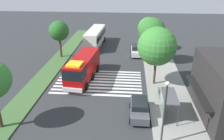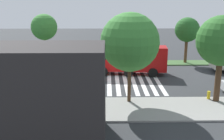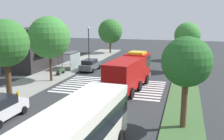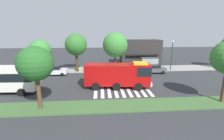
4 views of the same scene
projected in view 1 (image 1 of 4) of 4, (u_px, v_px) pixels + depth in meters
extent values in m
plane|color=#2D3033|center=(98.00, 84.00, 30.21)|extent=(120.00, 120.00, 0.00)
cube|color=gray|center=(166.00, 87.00, 29.48)|extent=(60.00, 5.11, 0.14)
cube|color=#3D6033|center=(40.00, 82.00, 30.80)|extent=(60.00, 3.00, 0.14)
cube|color=silver|center=(102.00, 71.00, 34.23)|extent=(0.45, 11.81, 0.01)
cube|color=silver|center=(101.00, 74.00, 33.41)|extent=(0.45, 11.81, 0.01)
cube|color=silver|center=(100.00, 76.00, 32.58)|extent=(0.45, 11.81, 0.01)
cube|color=silver|center=(100.00, 79.00, 31.76)|extent=(0.45, 11.81, 0.01)
cube|color=silver|center=(99.00, 82.00, 30.94)|extent=(0.45, 11.81, 0.01)
cube|color=silver|center=(98.00, 85.00, 30.12)|extent=(0.45, 11.81, 0.01)
cube|color=silver|center=(97.00, 88.00, 29.30)|extent=(0.45, 11.81, 0.01)
cube|color=silver|center=(96.00, 91.00, 28.48)|extent=(0.45, 11.81, 0.01)
cube|color=silver|center=(95.00, 95.00, 27.65)|extent=(0.45, 11.81, 0.01)
cube|color=#A50C0C|center=(76.00, 76.00, 27.92)|extent=(2.96, 2.77, 2.96)
cube|color=#A50C0C|center=(86.00, 63.00, 32.04)|extent=(6.58, 3.12, 2.87)
cube|color=black|center=(74.00, 73.00, 27.32)|extent=(2.20, 2.72, 1.30)
cube|color=silver|center=(72.00, 90.00, 27.10)|extent=(0.48, 2.52, 0.50)
cube|color=yellow|center=(75.00, 64.00, 27.28)|extent=(2.07, 1.94, 0.24)
cylinder|color=black|center=(86.00, 86.00, 28.55)|extent=(1.12, 0.41, 1.10)
cylinder|color=black|center=(68.00, 85.00, 28.97)|extent=(1.12, 0.41, 1.10)
cylinder|color=black|center=(97.00, 68.00, 33.84)|extent=(1.12, 0.41, 1.10)
cylinder|color=black|center=(82.00, 67.00, 34.25)|extent=(1.12, 0.41, 1.10)
cylinder|color=black|center=(93.00, 76.00, 31.26)|extent=(1.12, 0.41, 1.10)
cylinder|color=black|center=(75.00, 75.00, 31.67)|extent=(1.12, 0.41, 1.10)
cube|color=silver|center=(136.00, 51.00, 40.68)|extent=(4.53, 1.86, 0.81)
cube|color=black|center=(137.00, 47.00, 40.58)|extent=(2.54, 1.63, 0.68)
cylinder|color=black|center=(142.00, 56.00, 39.40)|extent=(0.64, 0.22, 0.64)
cylinder|color=black|center=(131.00, 56.00, 39.54)|extent=(0.64, 0.22, 0.64)
cylinder|color=black|center=(141.00, 51.00, 42.13)|extent=(0.64, 0.22, 0.64)
cylinder|color=black|center=(131.00, 51.00, 42.27)|extent=(0.64, 0.22, 0.64)
cube|color=#474C51|center=(139.00, 110.00, 23.31)|extent=(4.42, 1.86, 0.79)
cube|color=black|center=(140.00, 103.00, 23.25)|extent=(2.48, 1.64, 0.56)
cylinder|color=black|center=(149.00, 122.00, 22.07)|extent=(0.64, 0.22, 0.64)
cylinder|color=black|center=(130.00, 121.00, 22.21)|extent=(0.64, 0.22, 0.64)
cylinder|color=black|center=(147.00, 106.00, 24.73)|extent=(0.64, 0.22, 0.64)
cylinder|color=black|center=(130.00, 105.00, 24.88)|extent=(0.64, 0.22, 0.64)
cube|color=silver|center=(95.00, 37.00, 45.33)|extent=(10.42, 3.05, 2.98)
cube|color=black|center=(95.00, 35.00, 45.18)|extent=(10.22, 3.09, 1.07)
cylinder|color=black|center=(93.00, 39.00, 49.36)|extent=(1.01, 0.35, 1.00)
cylinder|color=black|center=(104.00, 39.00, 49.05)|extent=(1.01, 0.35, 1.00)
cylinder|color=black|center=(85.00, 49.00, 42.80)|extent=(1.01, 0.35, 1.00)
cylinder|color=black|center=(98.00, 49.00, 42.49)|extent=(1.01, 0.35, 1.00)
cube|color=#4C4C51|center=(170.00, 96.00, 22.41)|extent=(3.50, 1.40, 0.12)
cube|color=#8C9E99|center=(162.00, 105.00, 22.94)|extent=(3.50, 0.08, 2.40)
cylinder|color=#333338|center=(172.00, 98.00, 24.39)|extent=(0.08, 0.08, 2.40)
cylinder|color=#333338|center=(178.00, 116.00, 21.29)|extent=(0.08, 0.08, 2.40)
cube|color=#2D472D|center=(161.00, 93.00, 26.88)|extent=(1.60, 0.50, 0.08)
cube|color=#2D472D|center=(159.00, 91.00, 26.79)|extent=(1.60, 0.06, 0.45)
cube|color=black|center=(160.00, 92.00, 27.63)|extent=(0.08, 0.45, 0.37)
cube|color=black|center=(162.00, 98.00, 26.31)|extent=(0.08, 0.45, 0.37)
cylinder|color=#2D2D30|center=(164.00, 116.00, 18.43)|extent=(0.16, 0.16, 5.71)
sphere|color=white|center=(168.00, 84.00, 17.22)|extent=(0.36, 0.36, 0.36)
cube|color=black|center=(198.00, 92.00, 22.66)|extent=(7.60, 0.80, 0.16)
cylinder|color=#513823|center=(148.00, 43.00, 42.95)|extent=(0.43, 0.43, 2.79)
sphere|color=#387F33|center=(149.00, 28.00, 41.82)|extent=(4.13, 4.13, 4.13)
cylinder|color=#47301E|center=(151.00, 52.00, 36.48)|extent=(0.51, 0.51, 3.84)
sphere|color=#2D6B28|center=(152.00, 31.00, 35.11)|extent=(4.26, 4.26, 4.26)
cylinder|color=#47301E|center=(155.00, 72.00, 29.51)|extent=(0.31, 0.31, 3.50)
sphere|color=#387F33|center=(157.00, 46.00, 28.11)|extent=(4.97, 4.97, 4.97)
cylinder|color=#513823|center=(60.00, 47.00, 39.21)|extent=(0.42, 0.42, 3.47)
sphere|color=#235B23|center=(59.00, 31.00, 38.03)|extent=(3.44, 3.44, 3.44)
cylinder|color=gold|center=(147.00, 61.00, 36.69)|extent=(0.28, 0.28, 0.70)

